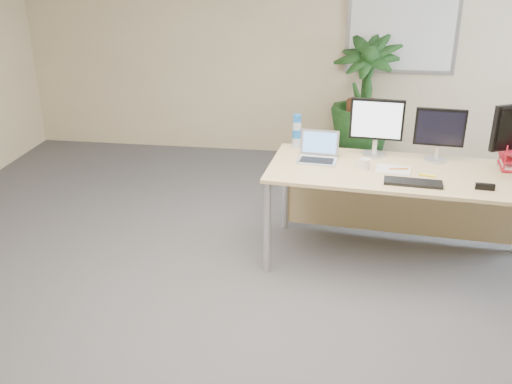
# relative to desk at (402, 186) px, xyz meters

# --- Properties ---
(floor) EXTENTS (8.00, 8.00, 0.00)m
(floor) POSITION_rel_desk_xyz_m (-1.07, -1.43, -0.65)
(floor) COLOR #4E4E53
(floor) RESTS_ON ground
(back_wall) EXTENTS (7.00, 0.04, 2.70)m
(back_wall) POSITION_rel_desk_xyz_m (-1.07, 2.57, 0.70)
(back_wall) COLOR beige
(back_wall) RESTS_ON floor
(whiteboard) EXTENTS (1.30, 0.04, 0.95)m
(whiteboard) POSITION_rel_desk_xyz_m (0.13, 2.54, 0.90)
(whiteboard) COLOR #A9A8AD
(whiteboard) RESTS_ON back_wall
(desk) EXTENTS (2.24, 1.10, 0.83)m
(desk) POSITION_rel_desk_xyz_m (0.00, 0.00, 0.00)
(desk) COLOR tan
(desk) RESTS_ON floor
(floor_plant) EXTENTS (1.10, 1.10, 1.50)m
(floor_plant) POSITION_rel_desk_xyz_m (-0.26, 2.26, 0.10)
(floor_plant) COLOR #133513
(floor_plant) RESTS_ON floor
(monitor_left) EXTENTS (0.45, 0.20, 0.50)m
(monitor_left) POSITION_rel_desk_xyz_m (-0.23, 0.21, 0.46)
(monitor_left) COLOR silver
(monitor_left) RESTS_ON desk
(monitor_right) EXTENTS (0.41, 0.18, 0.45)m
(monitor_right) POSITION_rel_desk_xyz_m (0.27, 0.15, 0.44)
(monitor_right) COLOR silver
(monitor_right) RESTS_ON desk
(laptop) EXTENTS (0.35, 0.31, 0.23)m
(laptop) POSITION_rel_desk_xyz_m (-0.71, 0.05, 0.24)
(laptop) COLOR silver
(laptop) RESTS_ON desk
(keyboard) EXTENTS (0.44, 0.18, 0.02)m
(keyboard) POSITION_rel_desk_xyz_m (0.03, -0.39, 0.19)
(keyboard) COLOR black
(keyboard) RESTS_ON desk
(coffee_mug) EXTENTS (0.12, 0.08, 0.09)m
(coffee_mug) POSITION_rel_desk_xyz_m (-0.33, -0.14, 0.23)
(coffee_mug) COLOR silver
(coffee_mug) RESTS_ON desk
(spiral_notebook) EXTENTS (0.30, 0.25, 0.01)m
(spiral_notebook) POSITION_rel_desk_xyz_m (-0.09, -0.12, 0.18)
(spiral_notebook) COLOR white
(spiral_notebook) RESTS_ON desk
(orange_pen) EXTENTS (0.15, 0.03, 0.01)m
(orange_pen) POSITION_rel_desk_xyz_m (-0.05, -0.13, 0.20)
(orange_pen) COLOR orange
(orange_pen) RESTS_ON spiral_notebook
(yellow_highlighter) EXTENTS (0.13, 0.05, 0.02)m
(yellow_highlighter) POSITION_rel_desk_xyz_m (0.16, -0.22, 0.19)
(yellow_highlighter) COLOR yellow
(yellow_highlighter) RESTS_ON desk
(water_bottle) EXTENTS (0.08, 0.08, 0.30)m
(water_bottle) POSITION_rel_desk_xyz_m (-0.91, 0.34, 0.32)
(water_bottle) COLOR silver
(water_bottle) RESTS_ON desk
(stapler) EXTENTS (0.14, 0.05, 0.05)m
(stapler) POSITION_rel_desk_xyz_m (0.55, -0.43, 0.20)
(stapler) COLOR black
(stapler) RESTS_ON desk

